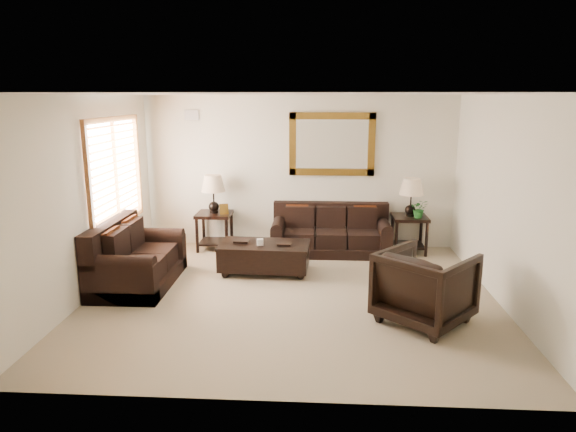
# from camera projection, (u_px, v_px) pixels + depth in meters

# --- Properties ---
(room) EXTENTS (5.51, 5.01, 2.71)m
(room) POSITION_uv_depth(u_px,v_px,m) (292.00, 199.00, 6.73)
(room) COLOR gray
(room) RESTS_ON ground
(window) EXTENTS (0.07, 1.96, 1.66)m
(window) POSITION_uv_depth(u_px,v_px,m) (116.00, 173.00, 7.71)
(window) COLOR white
(window) RESTS_ON room
(mirror) EXTENTS (1.50, 0.06, 1.10)m
(mirror) POSITION_uv_depth(u_px,v_px,m) (332.00, 144.00, 8.98)
(mirror) COLOR #553A11
(mirror) RESTS_ON room
(air_vent) EXTENTS (0.25, 0.02, 0.18)m
(air_vent) POSITION_uv_depth(u_px,v_px,m) (192.00, 115.00, 9.02)
(air_vent) COLOR #999999
(air_vent) RESTS_ON room
(sofa) EXTENTS (2.04, 0.88, 0.83)m
(sofa) POSITION_uv_depth(u_px,v_px,m) (331.00, 235.00, 8.97)
(sofa) COLOR black
(sofa) RESTS_ON room
(loveseat) EXTENTS (0.98, 1.66, 0.93)m
(loveseat) POSITION_uv_depth(u_px,v_px,m) (134.00, 262.00, 7.40)
(loveseat) COLOR black
(loveseat) RESTS_ON room
(end_table_left) EXTENTS (0.61, 0.61, 1.33)m
(end_table_left) POSITION_uv_depth(u_px,v_px,m) (214.00, 201.00, 9.02)
(end_table_left) COLOR black
(end_table_left) RESTS_ON room
(end_table_right) EXTENTS (0.59, 0.59, 1.31)m
(end_table_right) POSITION_uv_depth(u_px,v_px,m) (411.00, 204.00, 8.83)
(end_table_right) COLOR black
(end_table_right) RESTS_ON room
(coffee_table) EXTENTS (1.40, 0.80, 0.58)m
(coffee_table) POSITION_uv_depth(u_px,v_px,m) (264.00, 254.00, 7.91)
(coffee_table) COLOR black
(coffee_table) RESTS_ON room
(armchair) EXTENTS (1.31, 1.30, 0.98)m
(armchair) POSITION_uv_depth(u_px,v_px,m) (425.00, 283.00, 6.12)
(armchair) COLOR black
(armchair) RESTS_ON floor
(potted_plant) EXTENTS (0.30, 0.33, 0.25)m
(potted_plant) POSITION_uv_depth(u_px,v_px,m) (419.00, 211.00, 8.74)
(potted_plant) COLOR #215E20
(potted_plant) RESTS_ON end_table_right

